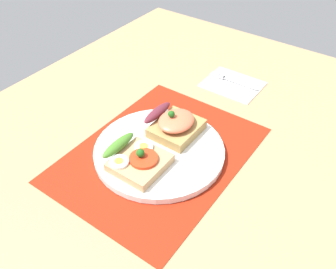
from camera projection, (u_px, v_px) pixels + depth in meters
ground_plane at (159, 160)px, 75.13cm from camera, size 120.00×90.00×3.20cm
placemat at (159, 154)px, 73.99cm from camera, size 40.29×30.17×0.30cm
plate at (159, 151)px, 73.45cm from camera, size 25.82×25.82×1.33cm
sandwich_egg_tomato at (136, 159)px, 68.87cm from camera, size 9.66×10.67×3.94cm
sandwich_salmon at (174, 124)px, 75.63cm from camera, size 9.95×10.09×5.66cm
napkin at (232, 84)px, 93.12cm from camera, size 11.23×13.75×0.60cm
fork at (232, 80)px, 93.46cm from camera, size 1.62×13.22×0.32cm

